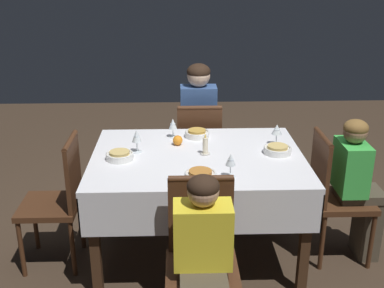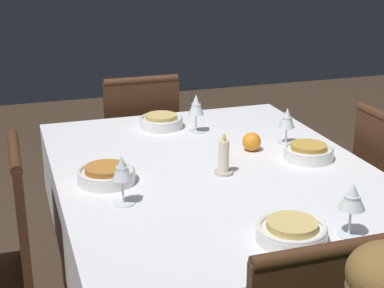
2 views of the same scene
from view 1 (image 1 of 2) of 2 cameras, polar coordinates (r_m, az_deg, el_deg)
The scene contains 19 objects.
ground_plane at distance 3.61m, azimuth 0.61°, elevation -12.78°, with size 8.00×8.00×0.00m, color #3D2D21.
dining_table at distance 3.28m, azimuth 0.65°, elevation -2.80°, with size 1.43×1.08×0.77m.
chair_south at distance 4.06m, azimuth 0.81°, elevation -0.64°, with size 0.39×0.39×0.93m.
chair_north at distance 2.69m, azimuth 1.13°, elevation -12.83°, with size 0.39×0.39×0.93m.
chair_west at distance 3.48m, azimuth 16.43°, elevation -5.40°, with size 0.39×0.39×0.93m.
chair_east at distance 3.39m, azimuth -15.49°, elevation -6.00°, with size 0.39×0.39×0.93m.
person_adult_denim at distance 4.13m, azimuth 0.73°, elevation 2.44°, with size 0.30×0.34×1.22m.
person_child_yellow at distance 2.52m, azimuth 1.34°, elevation -13.94°, with size 0.30×0.33×1.02m.
person_child_green at distance 3.51m, azimuth 19.05°, elevation -4.48°, with size 0.33×0.30×1.03m.
bowl_south at distance 3.57m, azimuth 0.60°, elevation 1.27°, with size 0.18×0.18×0.06m.
wine_glass_south at distance 3.54m, azimuth -2.28°, elevation 2.31°, with size 0.06×0.06×0.14m.
bowl_north at distance 2.88m, azimuth 0.93°, elevation -3.69°, with size 0.19×0.19×0.06m.
wine_glass_north at distance 2.88m, azimuth 4.59°, elevation -2.01°, with size 0.07×0.07×0.16m.
bowl_west at distance 3.32m, azimuth 10.10°, elevation -0.63°, with size 0.19×0.19×0.06m.
wine_glass_west at distance 3.44m, azimuth 10.02°, elevation 1.63°, with size 0.07×0.07×0.15m.
bowl_east at distance 3.20m, azimuth -8.57°, elevation -1.33°, with size 0.18×0.18×0.06m.
wine_glass_east at distance 3.28m, azimuth -6.59°, elevation 0.83°, with size 0.07×0.07×0.16m.
candle_centerpiece at distance 3.24m, azimuth 1.58°, elevation -0.37°, with size 0.07×0.07×0.15m.
orange_fruit at distance 3.41m, azimuth -1.71°, elevation 0.45°, with size 0.07×0.07×0.07m, color orange.
Camera 1 is at (0.14, 3.00, 2.01)m, focal length 45.00 mm.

